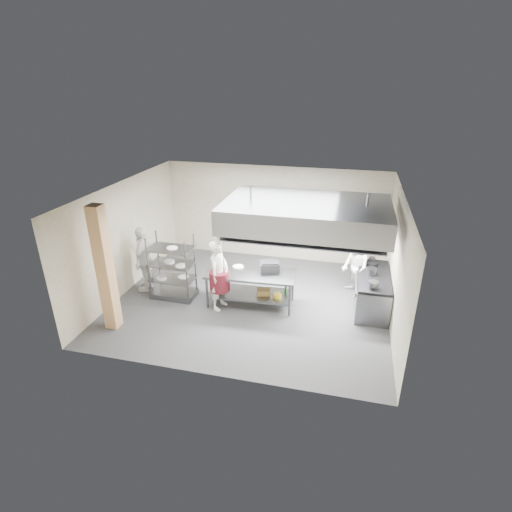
% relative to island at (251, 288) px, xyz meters
% --- Properties ---
extents(floor, '(7.00, 7.00, 0.00)m').
position_rel_island_xyz_m(floor, '(-0.02, 0.14, -0.46)').
color(floor, '#343437').
rests_on(floor, ground).
extents(ceiling, '(7.00, 7.00, 0.00)m').
position_rel_island_xyz_m(ceiling, '(-0.02, 0.14, 2.54)').
color(ceiling, silver).
rests_on(ceiling, wall_back).
extents(wall_back, '(7.00, 0.00, 7.00)m').
position_rel_island_xyz_m(wall_back, '(-0.02, 3.14, 1.04)').
color(wall_back, tan).
rests_on(wall_back, ground).
extents(wall_left, '(0.00, 6.00, 6.00)m').
position_rel_island_xyz_m(wall_left, '(-3.52, 0.14, 1.04)').
color(wall_left, tan).
rests_on(wall_left, ground).
extents(wall_right, '(0.00, 6.00, 6.00)m').
position_rel_island_xyz_m(wall_right, '(3.48, 0.14, 1.04)').
color(wall_right, tan).
rests_on(wall_right, ground).
extents(column, '(0.30, 0.30, 3.00)m').
position_rel_island_xyz_m(column, '(-2.92, -1.76, 1.04)').
color(column, tan).
rests_on(column, floor).
extents(exhaust_hood, '(4.00, 2.50, 0.60)m').
position_rel_island_xyz_m(exhaust_hood, '(1.28, 0.54, 1.94)').
color(exhaust_hood, slate).
rests_on(exhaust_hood, ceiling).
extents(hood_strip_a, '(1.60, 0.12, 0.04)m').
position_rel_island_xyz_m(hood_strip_a, '(0.38, 0.54, 1.62)').
color(hood_strip_a, white).
rests_on(hood_strip_a, exhaust_hood).
extents(hood_strip_b, '(1.60, 0.12, 0.04)m').
position_rel_island_xyz_m(hood_strip_b, '(2.18, 0.54, 1.62)').
color(hood_strip_b, white).
rests_on(hood_strip_b, exhaust_hood).
extents(wall_shelf, '(1.50, 0.28, 0.04)m').
position_rel_island_xyz_m(wall_shelf, '(1.78, 2.98, 1.04)').
color(wall_shelf, slate).
rests_on(wall_shelf, wall_back).
extents(island, '(2.32, 1.07, 0.91)m').
position_rel_island_xyz_m(island, '(0.00, 0.00, 0.00)').
color(island, slate).
rests_on(island, floor).
extents(island_worktop, '(2.32, 1.07, 0.06)m').
position_rel_island_xyz_m(island_worktop, '(0.00, 0.00, 0.42)').
color(island_worktop, slate).
rests_on(island_worktop, island).
extents(island_undershelf, '(2.13, 0.96, 0.04)m').
position_rel_island_xyz_m(island_undershelf, '(0.00, 0.00, -0.16)').
color(island_undershelf, slate).
rests_on(island_undershelf, island).
extents(pass_rack, '(1.16, 0.68, 1.74)m').
position_rel_island_xyz_m(pass_rack, '(-2.11, -0.09, 0.41)').
color(pass_rack, slate).
rests_on(pass_rack, floor).
extents(cooking_range, '(0.80, 2.00, 0.84)m').
position_rel_island_xyz_m(cooking_range, '(3.06, 0.64, -0.04)').
color(cooking_range, slate).
rests_on(cooking_range, floor).
extents(range_top, '(0.78, 1.96, 0.06)m').
position_rel_island_xyz_m(range_top, '(3.06, 0.64, 0.41)').
color(range_top, black).
rests_on(range_top, cooking_range).
extents(chef_head, '(0.55, 0.73, 1.83)m').
position_rel_island_xyz_m(chef_head, '(-0.73, -0.34, 0.46)').
color(chef_head, silver).
rests_on(chef_head, floor).
extents(chef_line, '(0.89, 0.98, 1.63)m').
position_rel_island_xyz_m(chef_line, '(2.58, 1.13, 0.36)').
color(chef_line, white).
rests_on(chef_line, floor).
extents(chef_plating, '(0.60, 1.14, 1.85)m').
position_rel_island_xyz_m(chef_plating, '(-3.02, 0.11, 0.47)').
color(chef_plating, silver).
rests_on(chef_plating, floor).
extents(griddle, '(0.57, 0.50, 0.24)m').
position_rel_island_xyz_m(griddle, '(0.45, 0.23, 0.57)').
color(griddle, slate).
rests_on(griddle, island_worktop).
extents(wicker_basket, '(0.39, 0.32, 0.15)m').
position_rel_island_xyz_m(wicker_basket, '(0.34, 0.01, -0.06)').
color(wicker_basket, olive).
rests_on(wicker_basket, island_undershelf).
extents(stockpot, '(0.25, 0.25, 0.17)m').
position_rel_island_xyz_m(stockpot, '(2.97, 0.65, 0.53)').
color(stockpot, gray).
rests_on(stockpot, range_top).
extents(plate_stack, '(0.28, 0.28, 0.05)m').
position_rel_island_xyz_m(plate_stack, '(-2.11, -0.09, 0.10)').
color(plate_stack, white).
rests_on(plate_stack, pass_rack).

